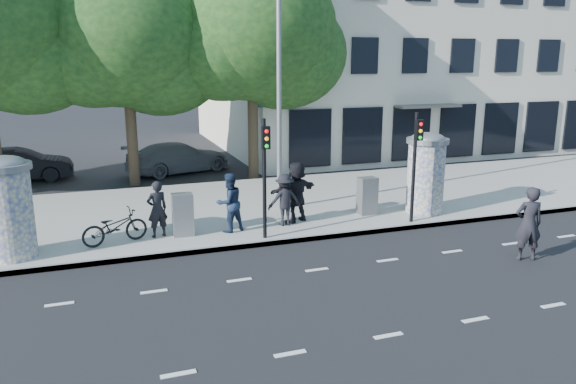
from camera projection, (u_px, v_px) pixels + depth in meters
name	position (u px, v px, depth m)	size (l,w,h in m)	color
ground	(340.00, 291.00, 12.75)	(120.00, 120.00, 0.00)	black
sidewalk	(251.00, 207.00, 19.60)	(40.00, 8.00, 0.15)	gray
curb	(288.00, 241.00, 15.98)	(40.00, 0.10, 0.16)	slate
lane_dash_near	(388.00, 336.00, 10.73)	(32.00, 0.12, 0.01)	silver
lane_dash_far	(317.00, 270.00, 14.03)	(32.00, 0.12, 0.01)	silver
ad_column_left	(7.00, 205.00, 14.17)	(1.36, 1.36, 2.65)	beige
ad_column_right	(426.00, 171.00, 18.37)	(1.36, 1.36, 2.65)	beige
traffic_pole_near	(265.00, 167.00, 15.50)	(0.22, 0.31, 3.40)	black
traffic_pole_far	(416.00, 156.00, 17.05)	(0.22, 0.31, 3.40)	black
street_lamp	(280.00, 69.00, 17.94)	(0.25, 0.93, 8.00)	slate
tree_near_left	(125.00, 33.00, 21.80)	(6.80, 6.80, 8.97)	#38281C
tree_center	(252.00, 28.00, 23.00)	(7.00, 7.00, 9.30)	#38281C
building	(386.00, 42.00, 33.52)	(20.30, 15.85, 12.00)	beige
ped_b	(157.00, 209.00, 15.94)	(0.60, 0.39, 1.64)	black
ped_c	(229.00, 203.00, 16.42)	(0.85, 0.67, 1.76)	#19263E
ped_d	(285.00, 200.00, 17.06)	(1.03, 0.59, 1.59)	black
ped_f	(296.00, 192.00, 17.39)	(1.76, 0.63, 1.90)	black
man_road	(529.00, 224.00, 14.51)	(0.72, 0.47, 1.97)	black
bicycle	(115.00, 227.00, 15.44)	(1.81, 0.63, 0.95)	black
cabinet_left	(183.00, 215.00, 16.11)	(0.59, 0.43, 1.23)	slate
cabinet_right	(367.00, 196.00, 18.30)	(0.58, 0.42, 1.22)	slate
car_mid	(20.00, 165.00, 23.78)	(4.22, 1.47, 1.39)	black
car_right	(179.00, 157.00, 25.55)	(4.77, 1.94, 1.38)	slate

